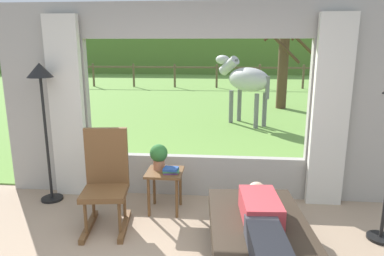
{
  "coord_description": "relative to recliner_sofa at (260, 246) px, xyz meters",
  "views": [
    {
      "loc": [
        0.38,
        -2.31,
        2.03
      ],
      "look_at": [
        0.0,
        1.8,
        1.05
      ],
      "focal_mm": 33.04,
      "sensor_mm": 36.0,
      "label": 1
    }
  ],
  "objects": [
    {
      "name": "floor_lamp_left",
      "position": [
        -2.63,
        1.24,
        1.24
      ],
      "size": [
        0.32,
        0.32,
        1.81
      ],
      "color": "black",
      "rests_on": "ground_plane"
    },
    {
      "name": "curtain_panel_left",
      "position": [
        -2.43,
        1.48,
        0.98
      ],
      "size": [
        0.44,
        0.1,
        2.4
      ],
      "primitive_type": "cube",
      "color": "beige",
      "rests_on": "ground_plane"
    },
    {
      "name": "curtain_panel_right",
      "position": [
        0.95,
        1.48,
        0.98
      ],
      "size": [
        0.44,
        0.1,
        2.4
      ],
      "primitive_type": "cube",
      "color": "beige",
      "rests_on": "ground_plane"
    },
    {
      "name": "back_wall_with_window",
      "position": [
        -0.74,
        1.62,
        1.03
      ],
      "size": [
        5.2,
        0.12,
        2.55
      ],
      "color": "#9E998E",
      "rests_on": "ground_plane"
    },
    {
      "name": "outdoor_pasture_lawn",
      "position": [
        -0.74,
        12.52,
        -0.21
      ],
      "size": [
        36.0,
        21.68,
        0.02
      ],
      "primitive_type": "cube",
      "color": "olive",
      "rests_on": "ground_plane"
    },
    {
      "name": "distant_hill_ridge",
      "position": [
        -0.74,
        22.36,
        0.98
      ],
      "size": [
        36.0,
        2.0,
        2.4
      ],
      "primitive_type": "cube",
      "color": "#53742F",
      "rests_on": "ground_plane"
    },
    {
      "name": "side_table",
      "position": [
        -1.07,
        1.07,
        0.21
      ],
      "size": [
        0.44,
        0.44,
        0.52
      ],
      "color": "brown",
      "rests_on": "ground_plane"
    },
    {
      "name": "reclining_person",
      "position": [
        0.0,
        -0.05,
        0.3
      ],
      "size": [
        0.38,
        1.44,
        0.22
      ],
      "rotation": [
        0.0,
        0.0,
        0.08
      ],
      "color": "#B23338",
      "rests_on": "recliner_sofa"
    },
    {
      "name": "book_stack",
      "position": [
        -0.98,
        1.02,
        0.34
      ],
      "size": [
        0.21,
        0.18,
        0.07
      ],
      "color": "#59336B",
      "rests_on": "side_table"
    },
    {
      "name": "pasture_fence_line",
      "position": [
        -0.74,
        13.86,
        0.53
      ],
      "size": [
        16.1,
        0.1,
        1.1
      ],
      "color": "brown",
      "rests_on": "outdoor_pasture_lawn"
    },
    {
      "name": "pasture_tree",
      "position": [
        1.49,
        8.52,
        1.32
      ],
      "size": [
        1.46,
        1.42,
        3.37
      ],
      "color": "#4C3823",
      "rests_on": "outdoor_pasture_lawn"
    },
    {
      "name": "recliner_sofa",
      "position": [
        0.0,
        0.0,
        0.0
      ],
      "size": [
        1.02,
        1.76,
        0.42
      ],
      "rotation": [
        0.0,
        0.0,
        0.08
      ],
      "color": "black",
      "rests_on": "ground_plane"
    },
    {
      "name": "potted_plant",
      "position": [
        -1.15,
        1.13,
        0.48
      ],
      "size": [
        0.22,
        0.22,
        0.32
      ],
      "color": "#9E6042",
      "rests_on": "side_table"
    },
    {
      "name": "horse",
      "position": [
        0.18,
        6.08,
        0.94
      ],
      "size": [
        1.54,
        1.51,
        1.73
      ],
      "rotation": [
        0.0,
        0.0,
        0.8
      ],
      "color": "#B2B2AD",
      "rests_on": "outdoor_pasture_lawn"
    },
    {
      "name": "rocking_chair",
      "position": [
        -1.66,
        0.67,
        0.33
      ],
      "size": [
        0.55,
        0.74,
        1.12
      ],
      "rotation": [
        0.0,
        0.0,
        0.13
      ],
      "color": "brown",
      "rests_on": "ground_plane"
    }
  ]
}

